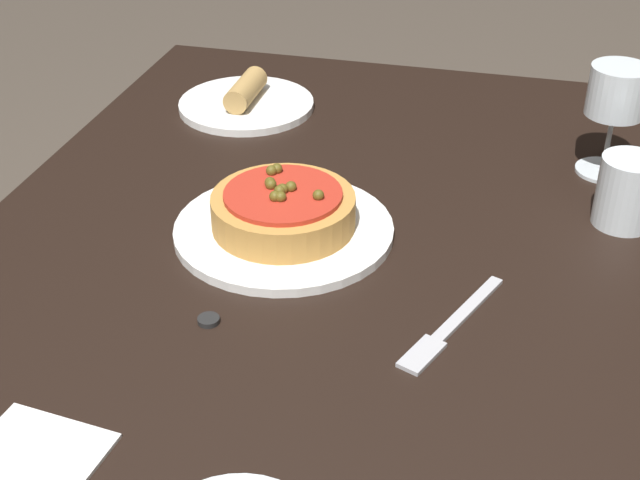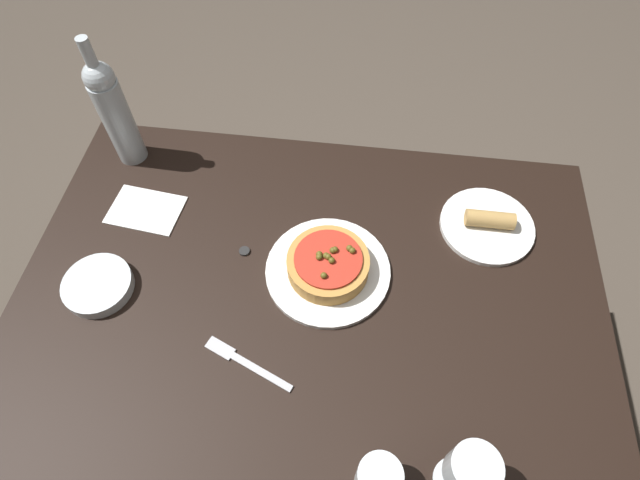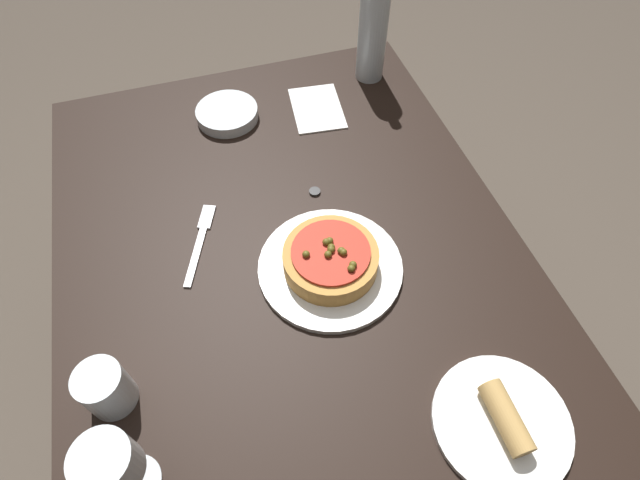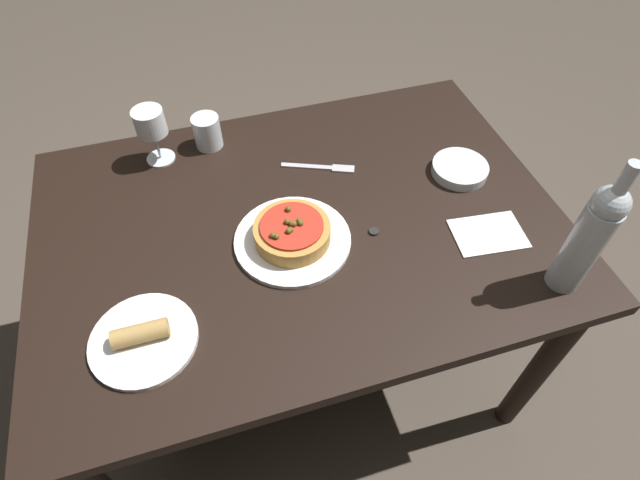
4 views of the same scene
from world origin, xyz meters
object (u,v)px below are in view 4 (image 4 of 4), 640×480
at_px(wine_bottle, 589,237).
at_px(bottle_cap, 374,231).
at_px(dinner_plate, 293,240).
at_px(side_plate, 143,338).
at_px(dining_table, 301,244).
at_px(pizza, 292,232).
at_px(wine_glass, 150,125).
at_px(fork, 323,167).
at_px(water_cup, 207,132).
at_px(side_bowl, 460,169).

height_order(wine_bottle, bottle_cap, wine_bottle).
bearing_deg(dinner_plate, side_plate, 25.08).
relative_size(dinner_plate, wine_bottle, 0.80).
height_order(dining_table, side_plate, side_plate).
bearing_deg(pizza, dinner_plate, -152.58).
height_order(wine_glass, wine_bottle, wine_bottle).
distance_m(dinner_plate, pizza, 0.03).
xyz_separation_m(pizza, wine_bottle, (-0.54, 0.28, 0.11)).
xyz_separation_m(wine_bottle, fork, (0.39, -0.50, -0.15)).
bearing_deg(water_cup, wine_glass, 8.45).
xyz_separation_m(dinner_plate, side_bowl, (-0.48, -0.10, 0.01)).
xyz_separation_m(dinner_plate, bottle_cap, (-0.19, 0.03, -0.00)).
bearing_deg(side_plate, dining_table, -149.76).
relative_size(dinner_plate, side_bowl, 1.86).
relative_size(side_bowl, fork, 0.77).
bearing_deg(water_cup, bottle_cap, 126.62).
bearing_deg(dinner_plate, dining_table, -119.21).
bearing_deg(wine_bottle, pizza, -27.61).
xyz_separation_m(pizza, side_bowl, (-0.48, -0.10, -0.02)).
bearing_deg(water_cup, dinner_plate, 107.85).
xyz_separation_m(pizza, water_cup, (0.13, -0.41, 0.01)).
xyz_separation_m(wine_glass, fork, (-0.41, 0.16, -0.11)).
relative_size(wine_bottle, fork, 1.81).
relative_size(dining_table, side_plate, 5.83).
xyz_separation_m(wine_glass, wine_bottle, (-0.80, 0.67, 0.04)).
relative_size(pizza, side_bowl, 1.21).
xyz_separation_m(pizza, bottle_cap, (-0.19, 0.03, -0.03)).
bearing_deg(wine_bottle, fork, -52.02).
relative_size(dining_table, water_cup, 13.93).
bearing_deg(wine_bottle, dinner_plate, -27.63).
height_order(pizza, wine_glass, wine_glass).
bearing_deg(water_cup, side_plate, 68.87).
distance_m(pizza, side_plate, 0.39).
bearing_deg(fork, side_plate, -119.50).
height_order(dinner_plate, side_bowl, side_bowl).
xyz_separation_m(dining_table, pizza, (0.03, 0.06, 0.13)).
relative_size(wine_glass, bottle_cap, 6.49).
distance_m(side_plate, bottle_cap, 0.56).
bearing_deg(wine_bottle, wine_glass, -39.74).
height_order(wine_glass, side_plate, wine_glass).
bearing_deg(bottle_cap, wine_glass, -42.10).
relative_size(side_bowl, side_plate, 0.68).
xyz_separation_m(dinner_plate, water_cup, (0.13, -0.41, 0.04)).
bearing_deg(fork, water_cup, 168.48).
xyz_separation_m(water_cup, bottle_cap, (-0.32, 0.44, -0.04)).
xyz_separation_m(water_cup, fork, (-0.27, 0.18, -0.04)).
bearing_deg(fork, bottle_cap, -56.38).
distance_m(dining_table, dinner_plate, 0.12).
xyz_separation_m(side_plate, bottle_cap, (-0.55, -0.14, -0.01)).
relative_size(water_cup, side_plate, 0.42).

